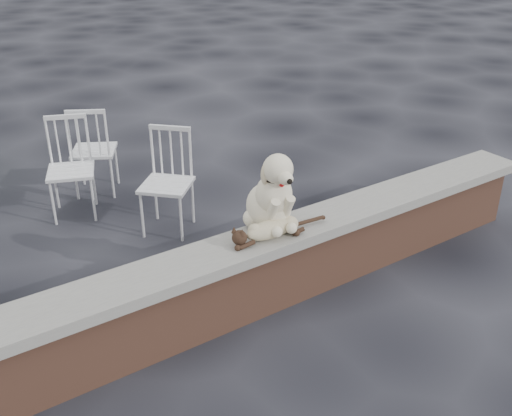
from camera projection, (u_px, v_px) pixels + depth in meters
ground at (216, 322)px, 4.27m from camera, size 60.00×60.00×0.00m
brick_wall at (215, 293)px, 4.16m from camera, size 6.00×0.30×0.50m
capstone at (214, 258)px, 4.03m from camera, size 6.20×0.40×0.08m
dog at (269, 187)px, 4.22m from camera, size 0.47×0.58×0.61m
cat at (272, 227)px, 4.17m from camera, size 0.94×0.34×0.16m
chair_c at (94, 149)px, 6.03m from camera, size 0.76×0.76×0.94m
chair_b at (71, 169)px, 5.56m from camera, size 0.73×0.73×0.94m
chair_d at (166, 183)px, 5.29m from camera, size 0.79×0.79×0.94m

